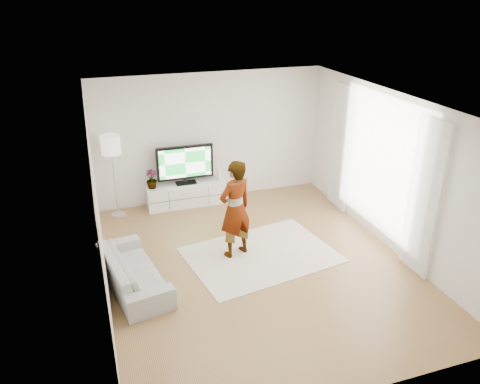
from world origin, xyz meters
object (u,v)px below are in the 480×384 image
object	(u,v)px
television	(185,163)
floor_lamp	(111,149)
sofa	(133,270)
media_console	(187,194)
rug	(261,255)
player	(235,209)

from	to	relation	value
television	floor_lamp	distance (m)	1.57
sofa	floor_lamp	distance (m)	2.90
media_console	rug	size ratio (longest dim) A/B	0.68
television	floor_lamp	bearing A→B (deg)	-176.43
media_console	floor_lamp	bearing A→B (deg)	-177.49
floor_lamp	media_console	bearing A→B (deg)	2.51
media_console	player	size ratio (longest dim) A/B	0.98
player	sofa	xyz separation A→B (m)	(-1.83, -0.38, -0.62)
rug	player	xyz separation A→B (m)	(-0.42, 0.18, 0.89)
media_console	sofa	xyz separation A→B (m)	(-1.46, -2.71, 0.03)
media_console	floor_lamp	xyz separation A→B (m)	(-1.48, -0.06, 1.22)
rug	floor_lamp	bearing A→B (deg)	132.97
media_console	rug	world-z (taller)	media_console
sofa	rug	bearing A→B (deg)	-95.23
media_console	sofa	distance (m)	3.08
media_console	sofa	size ratio (longest dim) A/B	0.91
player	floor_lamp	xyz separation A→B (m)	(-1.85, 2.26, 0.57)
media_console	sofa	world-z (taller)	sofa
media_console	player	bearing A→B (deg)	-81.00
television	rug	distance (m)	2.81
media_console	floor_lamp	world-z (taller)	floor_lamp
television	player	distance (m)	2.38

